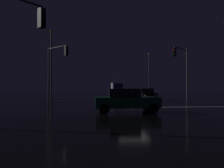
{
  "coord_description": "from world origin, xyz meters",
  "views": [
    {
      "loc": [
        -3.32,
        -17.84,
        1.61
      ],
      "look_at": [
        -0.69,
        11.78,
        2.18
      ],
      "focal_mm": 34.75,
      "sensor_mm": 36.0,
      "label": 1
    }
  ],
  "objects": [
    {
      "name": "sedan_silver",
      "position": [
        3.74,
        16.4,
        0.8
      ],
      "size": [
        2.02,
        4.33,
        1.57
      ],
      "color": "#B7B7BC",
      "rests_on": "ground"
    },
    {
      "name": "stop_line_north",
      "position": [
        0.0,
        8.18,
        0.0
      ],
      "size": [
        0.35,
        14.0,
        0.01
      ],
      "color": "white",
      "rests_on": "ground"
    },
    {
      "name": "ground",
      "position": [
        0.0,
        0.0,
        -0.05
      ],
      "size": [
        120.0,
        120.0,
        0.1
      ],
      "primitive_type": "cube",
      "color": "black"
    },
    {
      "name": "sedan_gray",
      "position": [
        3.71,
        27.95,
        0.8
      ],
      "size": [
        2.02,
        4.33,
        1.57
      ],
      "color": "slate",
      "rests_on": "ground"
    },
    {
      "name": "streetlamp_left_near",
      "position": [
        -9.28,
        13.78,
        5.69
      ],
      "size": [
        0.44,
        0.44,
        9.97
      ],
      "color": "#424247",
      "rests_on": "ground"
    },
    {
      "name": "sedan_orange",
      "position": [
        3.68,
        34.61,
        0.8
      ],
      "size": [
        2.02,
        4.33,
        1.57
      ],
      "color": "#C66014",
      "rests_on": "ground"
    },
    {
      "name": "traffic_signal_nw",
      "position": [
        -7.6,
        7.6,
        4.5
      ],
      "size": [
        2.67,
        2.67,
        6.62
      ],
      "color": "#4C4C51",
      "rests_on": "ground"
    },
    {
      "name": "sedan_black",
      "position": [
        3.65,
        9.98,
        0.8
      ],
      "size": [
        2.02,
        4.33,
        1.57
      ],
      "color": "black",
      "rests_on": "ground"
    },
    {
      "name": "centre_line_ns",
      "position": [
        0.0,
        19.78,
        0.0
      ],
      "size": [
        22.0,
        0.15,
        0.01
      ],
      "color": "yellow",
      "rests_on": "ground"
    },
    {
      "name": "sedan_white",
      "position": [
        3.66,
        21.86,
        0.8
      ],
      "size": [
        2.02,
        4.33,
        1.57
      ],
      "color": "silver",
      "rests_on": "ground"
    },
    {
      "name": "traffic_signal_sw",
      "position": [
        -7.5,
        -7.5,
        4.3
      ],
      "size": [
        2.85,
        2.85,
        6.28
      ],
      "color": "#4C4C51",
      "rests_on": "ground"
    },
    {
      "name": "box_truck",
      "position": [
        3.21,
        41.61,
        1.71
      ],
      "size": [
        2.68,
        8.28,
        3.08
      ],
      "color": "navy",
      "rests_on": "ground"
    },
    {
      "name": "traffic_signal_ne",
      "position": [
        7.46,
        7.46,
        4.55
      ],
      "size": [
        3.01,
        3.01,
        6.64
      ],
      "color": "#4C4C51",
      "rests_on": "ground"
    },
    {
      "name": "sedan_green_crossing",
      "position": [
        -1.1,
        -3.5,
        0.8
      ],
      "size": [
        4.33,
        2.02,
        1.57
      ],
      "color": "#14512D",
      "rests_on": "ground"
    },
    {
      "name": "streetlamp_right_far",
      "position": [
        9.28,
        29.78,
        5.44
      ],
      "size": [
        0.44,
        0.44,
        9.49
      ],
      "color": "#424247",
      "rests_on": "ground"
    }
  ]
}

